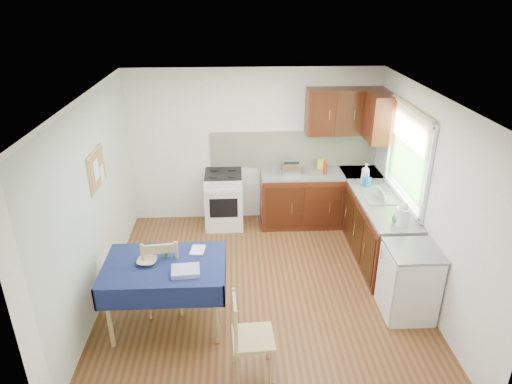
{
  "coord_description": "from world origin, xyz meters",
  "views": [
    {
      "loc": [
        -0.31,
        -4.89,
        3.6
      ],
      "look_at": [
        -0.05,
        0.32,
        1.25
      ],
      "focal_mm": 32.0,
      "sensor_mm": 36.0,
      "label": 1
    }
  ],
  "objects_px": {
    "chair_near": "(248,334)",
    "toaster": "(291,169)",
    "kettle": "(403,215)",
    "chair_far": "(163,272)",
    "sandwich_press": "(291,168)",
    "dining_table": "(165,272)",
    "dish_rack": "(381,200)"
  },
  "relations": [
    {
      "from": "chair_near",
      "to": "toaster",
      "type": "relative_size",
      "value": 3.35
    },
    {
      "from": "chair_near",
      "to": "kettle",
      "type": "bearing_deg",
      "value": -57.35
    },
    {
      "from": "chair_far",
      "to": "kettle",
      "type": "bearing_deg",
      "value": -178.38
    },
    {
      "from": "chair_near",
      "to": "sandwich_press",
      "type": "distance_m",
      "value": 3.32
    },
    {
      "from": "chair_far",
      "to": "toaster",
      "type": "height_order",
      "value": "toaster"
    },
    {
      "from": "chair_far",
      "to": "kettle",
      "type": "relative_size",
      "value": 3.4
    },
    {
      "from": "chair_near",
      "to": "kettle",
      "type": "xyz_separation_m",
      "value": [
        1.95,
        1.41,
        0.55
      ]
    },
    {
      "from": "dining_table",
      "to": "chair_far",
      "type": "bearing_deg",
      "value": 108.38
    },
    {
      "from": "chair_far",
      "to": "toaster",
      "type": "distance_m",
      "value": 2.76
    },
    {
      "from": "toaster",
      "to": "dish_rack",
      "type": "distance_m",
      "value": 1.52
    },
    {
      "from": "sandwich_press",
      "to": "dish_rack",
      "type": "height_order",
      "value": "dish_rack"
    },
    {
      "from": "dining_table",
      "to": "chair_near",
      "type": "height_order",
      "value": "chair_near"
    },
    {
      "from": "dish_rack",
      "to": "kettle",
      "type": "xyz_separation_m",
      "value": [
        0.06,
        -0.68,
        0.11
      ]
    },
    {
      "from": "chair_far",
      "to": "chair_near",
      "type": "height_order",
      "value": "chair_far"
    },
    {
      "from": "chair_far",
      "to": "sandwich_press",
      "type": "height_order",
      "value": "sandwich_press"
    },
    {
      "from": "toaster",
      "to": "sandwich_press",
      "type": "xyz_separation_m",
      "value": [
        0.0,
        0.07,
        -0.02
      ]
    },
    {
      "from": "dish_rack",
      "to": "sandwich_press",
      "type": "bearing_deg",
      "value": 112.93
    },
    {
      "from": "chair_near",
      "to": "sandwich_press",
      "type": "bearing_deg",
      "value": -16.91
    },
    {
      "from": "chair_near",
      "to": "dish_rack",
      "type": "xyz_separation_m",
      "value": [
        1.9,
        2.09,
        0.43
      ]
    },
    {
      "from": "chair_far",
      "to": "sandwich_press",
      "type": "relative_size",
      "value": 3.79
    },
    {
      "from": "kettle",
      "to": "sandwich_press",
      "type": "bearing_deg",
      "value": 123.31
    },
    {
      "from": "chair_near",
      "to": "kettle",
      "type": "relative_size",
      "value": 3.06
    },
    {
      "from": "chair_near",
      "to": "kettle",
      "type": "height_order",
      "value": "kettle"
    },
    {
      "from": "sandwich_press",
      "to": "kettle",
      "type": "bearing_deg",
      "value": -45.03
    },
    {
      "from": "dining_table",
      "to": "dish_rack",
      "type": "distance_m",
      "value": 3.09
    },
    {
      "from": "chair_near",
      "to": "kettle",
      "type": "distance_m",
      "value": 2.47
    },
    {
      "from": "kettle",
      "to": "toaster",
      "type": "bearing_deg",
      "value": 124.41
    },
    {
      "from": "dining_table",
      "to": "kettle",
      "type": "xyz_separation_m",
      "value": [
        2.85,
        0.61,
        0.33
      ]
    },
    {
      "from": "chair_far",
      "to": "dish_rack",
      "type": "bearing_deg",
      "value": -165.47
    },
    {
      "from": "toaster",
      "to": "sandwich_press",
      "type": "bearing_deg",
      "value": 91.03
    },
    {
      "from": "dining_table",
      "to": "dish_rack",
      "type": "relative_size",
      "value": 3.39
    },
    {
      "from": "dish_rack",
      "to": "dining_table",
      "type": "bearing_deg",
      "value": -177.73
    }
  ]
}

